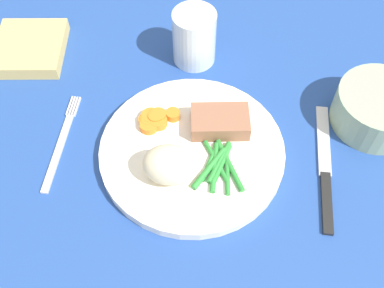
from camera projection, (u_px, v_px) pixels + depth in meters
dining_table at (170, 151)px, 65.78cm from camera, size 120.00×90.00×2.00cm
dinner_plate at (192, 151)px, 63.61cm from camera, size 25.52×25.52×1.60cm
meat_portion at (220, 122)px, 63.94cm from camera, size 8.71×6.17×2.50cm
mashed_potatoes at (170, 165)px, 58.40cm from camera, size 7.09×5.40×5.16cm
carrot_slices at (155, 119)px, 65.03cm from camera, size 5.53×4.63×1.29cm
green_beans at (218, 166)px, 60.94cm from camera, size 7.00×8.32×0.84cm
fork at (61, 142)px, 65.21cm from camera, size 1.44×16.60×0.40cm
knife at (325, 169)px, 62.73cm from camera, size 1.70×20.50×0.64cm
water_glass at (194, 41)px, 71.75cm from camera, size 6.75×6.75×8.88cm
salad_bowl at (378, 107)px, 65.05cm from camera, size 12.35×12.35×5.57cm
napkin at (30, 48)px, 74.60cm from camera, size 12.20×13.04×2.19cm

